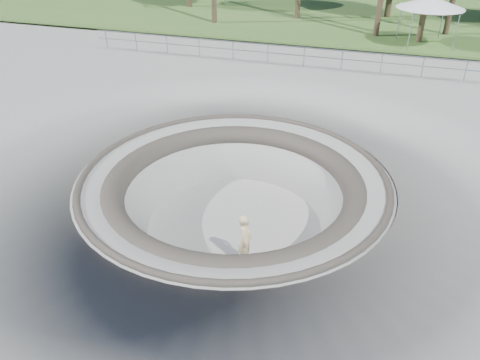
% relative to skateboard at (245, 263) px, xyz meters
% --- Properties ---
extents(ground, '(180.00, 180.00, 0.00)m').
position_rel_skateboard_xyz_m(ground, '(-0.99, 1.93, 1.83)').
color(ground, '#A5A59F').
rests_on(ground, ground).
extents(skate_bowl, '(14.00, 14.00, 4.10)m').
position_rel_skateboard_xyz_m(skate_bowl, '(-0.99, 1.93, 0.00)').
color(skate_bowl, '#A5A59F').
rests_on(skate_bowl, ground).
extents(distant_hills, '(103.20, 45.00, 28.60)m').
position_rel_skateboard_xyz_m(distant_hills, '(2.79, 59.10, -5.19)').
color(distant_hills, brown).
rests_on(distant_hills, ground).
extents(safety_railing, '(25.00, 0.06, 1.03)m').
position_rel_skateboard_xyz_m(safety_railing, '(-0.99, 13.93, 2.52)').
color(safety_railing, '#919499').
rests_on(safety_railing, ground).
extents(skateboard, '(0.85, 0.48, 0.09)m').
position_rel_skateboard_xyz_m(skateboard, '(0.00, 0.00, 0.00)').
color(skateboard, olive).
rests_on(skateboard, ground).
extents(skater, '(0.53, 0.71, 1.76)m').
position_rel_skateboard_xyz_m(skater, '(-0.00, 0.00, 0.90)').
color(skater, beige).
rests_on(skater, skateboard).
extents(canopy_white, '(5.32, 5.32, 2.78)m').
position_rel_skateboard_xyz_m(canopy_white, '(5.19, 19.93, 4.55)').
color(canopy_white, '#919499').
rests_on(canopy_white, ground).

